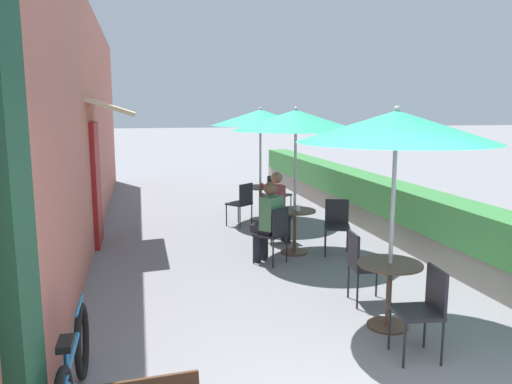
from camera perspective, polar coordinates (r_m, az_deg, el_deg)
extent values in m
cube|color=#C66B5B|center=(9.59, -18.72, 7.68)|extent=(0.24, 14.19, 4.20)
cube|color=#19472D|center=(3.15, -26.46, 4.47)|extent=(0.12, 0.56, 4.20)
cube|color=maroon|center=(8.96, -17.76, 0.88)|extent=(0.08, 0.96, 2.10)
cube|color=beige|center=(8.85, -16.17, 9.31)|extent=(0.78, 1.80, 0.30)
cube|color=gray|center=(10.63, 11.58, -2.08)|extent=(0.44, 13.19, 0.45)
cube|color=#387A3D|center=(10.54, 11.67, 0.61)|extent=(0.60, 12.53, 0.56)
cylinder|color=brown|center=(5.75, 14.78, -14.52)|extent=(0.44, 0.44, 0.02)
cylinder|color=brown|center=(5.62, 14.93, -11.31)|extent=(0.06, 0.06, 0.69)
cylinder|color=brown|center=(5.51, 15.08, -7.96)|extent=(0.68, 0.68, 0.02)
cylinder|color=#B7B7BC|center=(5.40, 15.28, -3.61)|extent=(0.04, 0.04, 2.26)
cone|color=#2DAD84|center=(5.27, 15.76, 7.23)|extent=(2.04, 2.04, 0.32)
sphere|color=#B7B7BC|center=(5.26, 15.85, 9.09)|extent=(0.07, 0.07, 0.07)
cube|color=#232328|center=(5.00, 17.85, -12.95)|extent=(0.44, 0.44, 0.04)
cube|color=#232328|center=(5.01, 19.94, -10.48)|extent=(0.07, 0.38, 0.42)
cylinder|color=#232328|center=(5.18, 15.00, -14.74)|extent=(0.02, 0.02, 0.45)
cylinder|color=#232328|center=(4.88, 16.60, -16.39)|extent=(0.02, 0.02, 0.45)
cylinder|color=#232328|center=(5.31, 18.74, -14.28)|extent=(0.02, 0.02, 0.45)
cylinder|color=#232328|center=(5.02, 20.53, -15.83)|extent=(0.02, 0.02, 0.45)
cube|color=#232328|center=(6.19, 12.68, -8.34)|extent=(0.44, 0.44, 0.04)
cube|color=#232328|center=(6.07, 11.09, -6.56)|extent=(0.07, 0.38, 0.42)
cylinder|color=#232328|center=(6.16, 14.76, -10.72)|extent=(0.02, 0.02, 0.45)
cylinder|color=#232328|center=(6.48, 13.61, -9.66)|extent=(0.02, 0.02, 0.45)
cylinder|color=#232328|center=(6.05, 11.52, -10.99)|extent=(0.02, 0.02, 0.45)
cylinder|color=#232328|center=(6.37, 10.52, -9.89)|extent=(0.02, 0.02, 0.45)
cylinder|color=brown|center=(8.22, 4.38, -6.86)|extent=(0.44, 0.44, 0.02)
cylinder|color=brown|center=(8.13, 4.41, -4.52)|extent=(0.06, 0.06, 0.69)
cylinder|color=brown|center=(8.05, 4.44, -2.15)|extent=(0.68, 0.68, 0.02)
cylinder|color=#B7B7BC|center=(7.98, 4.48, 0.86)|extent=(0.04, 0.04, 2.26)
cone|color=#2DAD84|center=(7.89, 4.58, 8.19)|extent=(2.04, 2.04, 0.32)
sphere|color=#B7B7BC|center=(7.89, 4.59, 9.43)|extent=(0.07, 0.07, 0.07)
cube|color=#232328|center=(8.11, 9.24, -3.98)|extent=(0.51, 0.51, 0.04)
cube|color=#232328|center=(8.24, 9.22, -2.26)|extent=(0.37, 0.16, 0.42)
cylinder|color=#232328|center=(7.98, 7.95, -5.82)|extent=(0.02, 0.02, 0.45)
cylinder|color=#232328|center=(8.00, 10.54, -5.86)|extent=(0.02, 0.02, 0.45)
cylinder|color=#232328|center=(8.33, 7.90, -5.17)|extent=(0.02, 0.02, 0.45)
cylinder|color=#232328|center=(8.35, 10.39, -5.21)|extent=(0.02, 0.02, 0.45)
cube|color=#232328|center=(8.70, 2.35, -2.94)|extent=(0.46, 0.46, 0.04)
cube|color=#232328|center=(8.58, 1.24, -1.67)|extent=(0.10, 0.38, 0.42)
cylinder|color=#232328|center=(8.67, 3.93, -4.52)|extent=(0.02, 0.02, 0.45)
cylinder|color=#232328|center=(8.98, 2.88, -4.01)|extent=(0.02, 0.02, 0.45)
cylinder|color=#232328|center=(8.52, 1.76, -4.76)|extent=(0.02, 0.02, 0.45)
cylinder|color=#232328|center=(8.84, 0.78, -4.23)|extent=(0.02, 0.02, 0.45)
cylinder|color=#23232D|center=(8.76, 3.63, -4.31)|extent=(0.11, 0.11, 0.47)
cylinder|color=#23232D|center=(8.89, 3.16, -4.09)|extent=(0.11, 0.11, 0.47)
cube|color=#23232D|center=(8.72, 2.88, -2.37)|extent=(0.41, 0.36, 0.12)
cube|color=#AD424C|center=(8.63, 2.24, -0.81)|extent=(0.28, 0.37, 0.50)
sphere|color=#A87556|center=(8.58, 2.38, 1.63)|extent=(0.20, 0.20, 0.20)
cube|color=#232328|center=(7.56, 1.64, -4.85)|extent=(0.56, 0.56, 0.04)
cube|color=#232328|center=(7.41, 2.81, -3.48)|extent=(0.31, 0.27, 0.42)
cylinder|color=#232328|center=(7.86, 1.31, -5.98)|extent=(0.02, 0.02, 0.45)
cylinder|color=#232328|center=(7.58, -0.28, -6.57)|extent=(0.02, 0.02, 0.45)
cylinder|color=#232328|center=(7.66, 3.52, -6.40)|extent=(0.02, 0.02, 0.45)
cylinder|color=#232328|center=(7.38, 1.96, -7.03)|extent=(0.02, 0.02, 0.45)
cylinder|color=#23232D|center=(7.78, 0.88, -6.07)|extent=(0.11, 0.11, 0.47)
cylinder|color=#23232D|center=(7.65, 0.17, -6.33)|extent=(0.11, 0.11, 0.47)
cube|color=#23232D|center=(7.59, 1.08, -4.16)|extent=(0.46, 0.47, 0.12)
cube|color=#4C8456|center=(7.47, 1.77, -2.42)|extent=(0.40, 0.39, 0.50)
sphere|color=brown|center=(7.41, 1.66, 0.40)|extent=(0.20, 0.20, 0.20)
cylinder|color=white|center=(7.96, 4.84, -1.87)|extent=(0.07, 0.07, 0.09)
cylinder|color=brown|center=(10.56, 0.50, -3.14)|extent=(0.44, 0.44, 0.02)
cylinder|color=brown|center=(10.49, 0.50, -1.31)|extent=(0.06, 0.06, 0.69)
cylinder|color=brown|center=(10.43, 0.50, 0.55)|extent=(0.68, 0.68, 0.02)
cylinder|color=#B7B7BC|center=(10.37, 0.50, 2.89)|extent=(0.04, 0.04, 2.26)
cone|color=#2DAD84|center=(10.30, 0.51, 8.51)|extent=(2.04, 2.04, 0.32)
sphere|color=#B7B7BC|center=(10.30, 0.51, 9.47)|extent=(0.07, 0.07, 0.07)
cube|color=#232328|center=(9.96, -1.95, -1.35)|extent=(0.56, 0.56, 0.04)
cube|color=#232328|center=(9.80, -1.14, -0.27)|extent=(0.32, 0.26, 0.42)
cylinder|color=#232328|center=(10.25, -2.04, -2.32)|extent=(0.02, 0.02, 0.45)
cylinder|color=#232328|center=(9.99, -3.40, -2.64)|extent=(0.02, 0.02, 0.45)
cylinder|color=#232328|center=(10.02, -0.49, -2.58)|extent=(0.02, 0.02, 0.45)
cylinder|color=#232328|center=(9.75, -1.84, -2.92)|extent=(0.02, 0.02, 0.45)
cube|color=#232328|center=(11.00, 2.71, -0.31)|extent=(0.56, 0.56, 0.04)
cube|color=#232328|center=(11.08, 1.95, 0.86)|extent=(0.32, 0.26, 0.42)
cylinder|color=#232328|center=(10.79, 2.90, -1.72)|extent=(0.02, 0.02, 0.45)
cylinder|color=#232328|center=(11.08, 4.01, -1.44)|extent=(0.02, 0.02, 0.45)
cylinder|color=#232328|center=(11.01, 1.39, -1.49)|extent=(0.02, 0.02, 0.45)
cylinder|color=#232328|center=(11.29, 2.51, -1.22)|extent=(0.02, 0.02, 0.45)
cylinder|color=#B73D3D|center=(10.32, 0.65, 0.78)|extent=(0.07, 0.07, 0.09)
torus|color=black|center=(4.78, -19.27, -15.74)|extent=(0.06, 0.65, 0.65)
cylinder|color=#236BA8|center=(4.20, -20.22, -16.73)|extent=(0.04, 0.87, 0.04)
cylinder|color=#236BA8|center=(3.88, -20.87, -17.41)|extent=(0.04, 0.04, 0.23)
cube|color=black|center=(3.84, -20.97, -15.88)|extent=(0.10, 0.22, 0.05)
cylinder|color=#236BA8|center=(4.60, -19.57, -12.11)|extent=(0.03, 0.46, 0.03)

